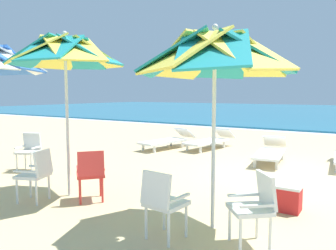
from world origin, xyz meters
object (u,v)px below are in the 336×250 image
Objects in this scene: beach_umbrella_0 at (215,56)px; beach_umbrella_1 at (65,54)px; plastic_chair_3 at (91,172)px; sun_lounger_2 at (210,140)px; plastic_chair_2 at (36,172)px; plastic_chair_4 at (29,149)px; sun_lounger_1 at (271,151)px; plastic_chair_1 at (255,204)px; sun_lounger_3 at (168,140)px; plastic_chair_0 at (163,200)px; cooler_box at (284,197)px.

beach_umbrella_1 is at bearing -178.04° from beach_umbrella_0.
plastic_chair_3 is 5.83m from sun_lounger_2.
beach_umbrella_1 is 2.03m from plastic_chair_2.
beach_umbrella_0 is at bearing -8.19° from plastic_chair_4.
plastic_chair_4 is 0.39× the size of sun_lounger_1.
sun_lounger_1 is at bearing 103.12° from plastic_chair_1.
plastic_chair_1 is 0.39× the size of sun_lounger_3.
plastic_chair_2 is (-2.88, -0.60, -1.76)m from beach_umbrella_0.
plastic_chair_0 is at bearing -1.51° from plastic_chair_2.
beach_umbrella_1 reaches higher than sun_lounger_1.
plastic_chair_2 is at bearing -168.23° from beach_umbrella_0.
cooler_box is at bearing 25.01° from plastic_chair_3.
plastic_chair_4 is at bearing -114.54° from sun_lounger_2.
sun_lounger_3 is (-3.41, 0.34, 0.00)m from sun_lounger_1.
plastic_chair_3 is 5.42m from sun_lounger_3.
plastic_chair_0 reaches higher than sun_lounger_3.
plastic_chair_1 and plastic_chair_4 have the same top height.
sun_lounger_3 is (-3.55, 5.68, -0.22)m from plastic_chair_0.
plastic_chair_2 is 0.39× the size of sun_lounger_3.
plastic_chair_4 is 0.39× the size of sun_lounger_3.
sun_lounger_3 is at bearing 174.32° from sun_lounger_1.
plastic_chair_2 is at bearing -91.56° from sun_lounger_2.
plastic_chair_0 is 1.87m from plastic_chair_3.
plastic_chair_2 is at bearing -32.16° from plastic_chair_4.
beach_umbrella_1 is at bearing -89.86° from sun_lounger_2.
sun_lounger_2 is at bearing 110.36° from plastic_chair_0.
plastic_chair_1 is 1.73× the size of cooler_box.
sun_lounger_2 is (2.27, 4.97, -0.22)m from plastic_chair_4.
beach_umbrella_0 reaches higher than plastic_chair_0.
plastic_chair_2 is at bearing -114.35° from sun_lounger_1.
plastic_chair_2 is at bearing -109.98° from beach_umbrella_1.
plastic_chair_2 is 5.79m from sun_lounger_1.
sun_lounger_2 is at bearing 65.46° from plastic_chair_4.
plastic_chair_3 is 1.00× the size of plastic_chair_4.
plastic_chair_3 is 5.06m from sun_lounger_1.
plastic_chair_4 reaches higher than cooler_box.
plastic_chair_0 is 6.70m from sun_lounger_3.
beach_umbrella_1 reaches higher than sun_lounger_2.
plastic_chair_4 is at bearing 160.47° from beach_umbrella_1.
beach_umbrella_0 is 5.09m from sun_lounger_1.
beach_umbrella_1 is 4.23m from cooler_box.
plastic_chair_1 is 0.31× the size of beach_umbrella_1.
sun_lounger_3 is at bearing 100.37° from plastic_chair_2.
plastic_chair_2 reaches higher than sun_lounger_2.
beach_umbrella_0 is at bearing 162.14° from plastic_chair_1.
plastic_chair_1 is at bearing -76.88° from sun_lounger_1.
sun_lounger_3 is (-1.03, 5.61, -0.22)m from plastic_chair_2.
sun_lounger_2 is (-2.21, 1.01, 0.00)m from sun_lounger_1.
beach_umbrella_0 is 2.77m from plastic_chair_3.
plastic_chair_4 reaches higher than sun_lounger_1.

